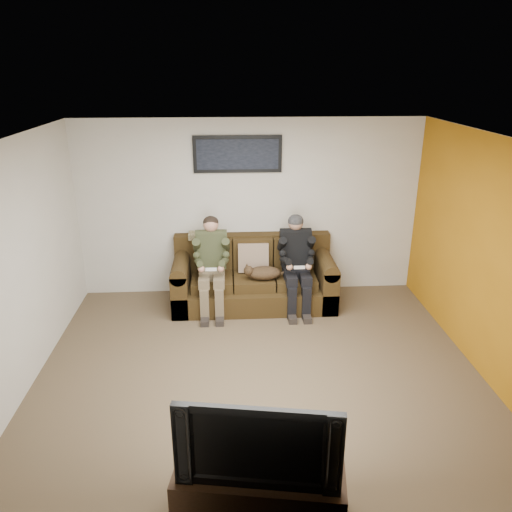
{
  "coord_description": "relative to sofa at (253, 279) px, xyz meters",
  "views": [
    {
      "loc": [
        -0.32,
        -4.84,
        3.26
      ],
      "look_at": [
        0.03,
        1.2,
        0.95
      ],
      "focal_mm": 35.0,
      "sensor_mm": 36.0,
      "label": 1
    }
  ],
  "objects": [
    {
      "name": "television",
      "position": [
        -0.16,
        -3.78,
        0.4
      ],
      "size": [
        1.21,
        0.35,
        0.69
      ],
      "primitive_type": "imported",
      "rotation": [
        0.0,
        0.0,
        -0.16
      ],
      "color": "black",
      "rests_on": "tv_stand"
    },
    {
      "name": "wall_back",
      "position": [
        -0.03,
        0.42,
        0.94
      ],
      "size": [
        5.0,
        0.0,
        5.0
      ],
      "primitive_type": "plane",
      "rotation": [
        1.57,
        0.0,
        0.0
      ],
      "color": "beige",
      "rests_on": "ground"
    },
    {
      "name": "throw_blanket",
      "position": [
        -0.7,
        0.29,
        0.59
      ],
      "size": [
        0.47,
        0.23,
        0.08
      ],
      "primitive_type": "cube",
      "color": "tan",
      "rests_on": "sofa"
    },
    {
      "name": "sofa",
      "position": [
        0.0,
        0.0,
        0.0
      ],
      "size": [
        2.3,
        0.99,
        0.94
      ],
      "color": "#372610",
      "rests_on": "ground"
    },
    {
      "name": "cat",
      "position": [
        0.12,
        -0.27,
        0.21
      ],
      "size": [
        0.66,
        0.26,
        0.24
      ],
      "color": "#4E351E",
      "rests_on": "sofa"
    },
    {
      "name": "framed_poster",
      "position": [
        -0.2,
        0.38,
        1.74
      ],
      "size": [
        1.25,
        0.05,
        0.52
      ],
      "color": "black",
      "rests_on": "wall_back"
    },
    {
      "name": "person_right",
      "position": [
        0.59,
        -0.19,
        0.39
      ],
      "size": [
        0.51,
        0.86,
        1.32
      ],
      "color": "black",
      "rests_on": "sofa"
    },
    {
      "name": "accent_wall_right",
      "position": [
        2.46,
        -1.83,
        0.94
      ],
      "size": [
        0.0,
        4.5,
        4.5
      ],
      "primitive_type": "plane",
      "rotation": [
        1.57,
        0.0,
        -1.57
      ],
      "color": "#AE6D11",
      "rests_on": "ground"
    },
    {
      "name": "floor",
      "position": [
        -0.03,
        -1.83,
        -0.36
      ],
      "size": [
        5.0,
        5.0,
        0.0
      ],
      "primitive_type": "plane",
      "color": "brown",
      "rests_on": "ground"
    },
    {
      "name": "wall_front",
      "position": [
        -0.03,
        -4.08,
        0.94
      ],
      "size": [
        5.0,
        0.0,
        5.0
      ],
      "primitive_type": "plane",
      "rotation": [
        -1.57,
        0.0,
        0.0
      ],
      "color": "beige",
      "rests_on": "ground"
    },
    {
      "name": "tv_stand",
      "position": [
        -0.16,
        -3.78,
        -0.15
      ],
      "size": [
        1.34,
        0.62,
        0.41
      ],
      "primitive_type": "cube",
      "rotation": [
        0.0,
        0.0,
        -0.16
      ],
      "color": "#301D10",
      "rests_on": "ground"
    },
    {
      "name": "person_left",
      "position": [
        -0.59,
        -0.19,
        0.39
      ],
      "size": [
        0.51,
        0.87,
        1.32
      ],
      "color": "brown",
      "rests_on": "sofa"
    },
    {
      "name": "ceiling",
      "position": [
        -0.03,
        -1.83,
        2.24
      ],
      "size": [
        5.0,
        5.0,
        0.0
      ],
      "primitive_type": "plane",
      "rotation": [
        3.14,
        0.0,
        0.0
      ],
      "color": "silver",
      "rests_on": "ground"
    },
    {
      "name": "wall_left",
      "position": [
        -2.53,
        -1.83,
        0.94
      ],
      "size": [
        0.0,
        4.5,
        4.5
      ],
      "primitive_type": "plane",
      "rotation": [
        1.57,
        0.0,
        1.57
      ],
      "color": "beige",
      "rests_on": "ground"
    },
    {
      "name": "wall_right",
      "position": [
        2.47,
        -1.83,
        0.94
      ],
      "size": [
        0.0,
        4.5,
        4.5
      ],
      "primitive_type": "plane",
      "rotation": [
        1.57,
        0.0,
        -1.57
      ],
      "color": "beige",
      "rests_on": "ground"
    },
    {
      "name": "throw_pillow",
      "position": [
        0.0,
        0.04,
        0.31
      ],
      "size": [
        0.44,
        0.21,
        0.44
      ],
      "primitive_type": "cube",
      "rotation": [
        -0.21,
        0.0,
        0.0
      ],
      "color": "#8D725C",
      "rests_on": "sofa"
    }
  ]
}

